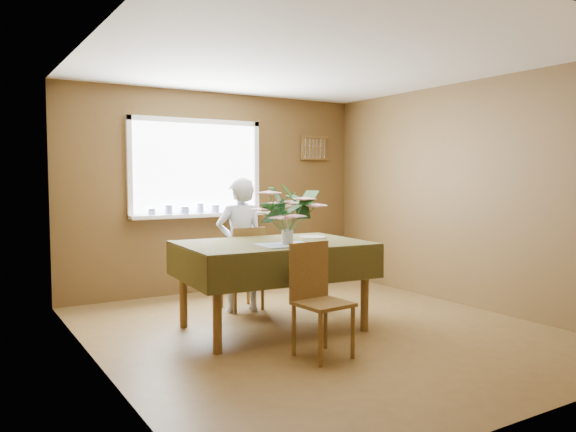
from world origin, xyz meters
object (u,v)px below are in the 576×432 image
chair_far (245,265)px  seated_woman (240,245)px  dining_table (273,253)px  flower_bouquet (287,211)px  chair_near (317,294)px

chair_far → seated_woman: (-0.07, -0.03, 0.22)m
dining_table → chair_far: bearing=85.1°
seated_woman → flower_bouquet: 1.12m
dining_table → seated_woman: (0.05, 0.79, -0.01)m
chair_far → flower_bouquet: size_ratio=1.64×
chair_near → flower_bouquet: 0.89m
chair_near → flower_bouquet: flower_bouquet is taller
dining_table → chair_near: 0.89m
dining_table → seated_woman: 0.79m
chair_far → dining_table: bearing=80.8°
dining_table → chair_far: size_ratio=1.97×
chair_near → seated_woman: 1.66m
chair_far → seated_woman: bearing=19.3°
chair_far → seated_woman: size_ratio=0.63×
chair_near → seated_woman: bearing=80.3°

